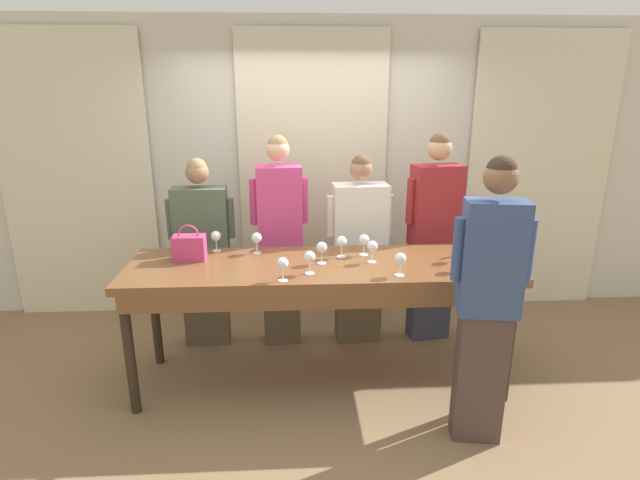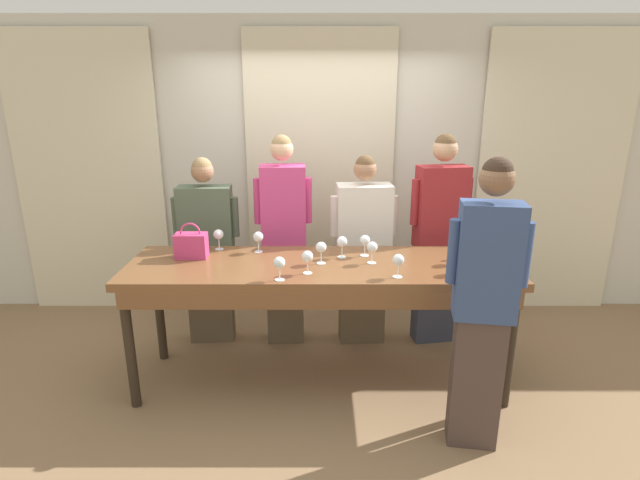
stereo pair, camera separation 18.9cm
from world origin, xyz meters
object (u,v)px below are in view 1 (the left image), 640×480
(wine_glass_back_right, at_px, (322,248))
(wine_glass_by_handbag, at_px, (257,238))
(wine_glass_by_bottle, at_px, (310,257))
(guest_olive_jacket, at_px, (203,253))
(wine_bottle, at_px, (486,236))
(wine_glass_center_right, at_px, (372,247))
(tasting_bar, at_px, (321,276))
(wine_glass_center_mid, at_px, (400,259))
(host_pouring, at_px, (488,300))
(wine_glass_front_mid, at_px, (342,242))
(wine_glass_front_right, at_px, (459,246))
(guest_striped_shirt, at_px, (434,236))
(wine_glass_front_left, at_px, (364,240))
(wine_glass_back_left, at_px, (216,237))
(wine_glass_back_mid, at_px, (495,256))
(handbag, at_px, (189,247))
(wine_glass_center_left, at_px, (283,264))
(wine_glass_near_host, at_px, (464,254))
(guest_cream_sweater, at_px, (359,251))
(guest_pink_top, at_px, (280,241))

(wine_glass_back_right, relative_size, wine_glass_by_handbag, 1.00)
(wine_glass_by_bottle, xyz_separation_m, guest_olive_jacket, (-0.88, 0.87, -0.25))
(wine_bottle, relative_size, wine_glass_center_right, 1.94)
(wine_glass_back_right, height_order, wine_glass_by_bottle, same)
(tasting_bar, xyz_separation_m, wine_glass_back_right, (0.01, 0.02, 0.21))
(wine_glass_center_mid, height_order, host_pouring, host_pouring)
(wine_glass_front_mid, bearing_deg, wine_glass_front_right, -8.91)
(wine_glass_by_handbag, bearing_deg, guest_striped_shirt, 15.35)
(wine_glass_front_left, bearing_deg, host_pouring, -53.78)
(wine_bottle, relative_size, wine_glass_center_mid, 1.94)
(wine_glass_back_left, relative_size, wine_glass_back_mid, 1.00)
(wine_glass_center_right, bearing_deg, wine_glass_back_right, -179.00)
(wine_bottle, relative_size, guest_striped_shirt, 0.17)
(handbag, relative_size, wine_glass_by_handbag, 1.65)
(wine_bottle, relative_size, wine_glass_by_handbag, 1.94)
(wine_glass_center_left, xyz_separation_m, guest_striped_shirt, (1.28, 0.99, -0.13))
(wine_glass_by_handbag, relative_size, host_pouring, 0.09)
(wine_glass_center_left, bearing_deg, wine_glass_near_host, 5.95)
(wine_glass_by_bottle, bearing_deg, wine_glass_by_handbag, 130.17)
(handbag, bearing_deg, wine_glass_back_right, -7.83)
(handbag, bearing_deg, wine_glass_front_left, 1.62)
(tasting_bar, relative_size, wine_glass_back_left, 17.15)
(wine_glass_back_mid, relative_size, guest_striped_shirt, 0.09)
(guest_cream_sweater, bearing_deg, guest_olive_jacket, -180.00)
(wine_glass_near_host, bearing_deg, guest_cream_sweater, 125.19)
(wine_glass_center_right, height_order, wine_glass_by_handbag, same)
(wine_glass_near_host, bearing_deg, host_pouring, -91.21)
(wine_glass_front_mid, xyz_separation_m, wine_glass_center_mid, (0.36, -0.40, 0.00))
(tasting_bar, xyz_separation_m, wine_bottle, (1.29, 0.24, 0.21))
(wine_glass_near_host, relative_size, guest_striped_shirt, 0.09)
(wine_glass_front_mid, bearing_deg, wine_glass_back_left, 168.78)
(wine_glass_center_right, distance_m, wine_glass_back_right, 0.37)
(guest_cream_sweater, relative_size, guest_striped_shirt, 0.91)
(wine_glass_front_mid, relative_size, wine_glass_center_right, 1.00)
(wine_glass_center_mid, height_order, guest_pink_top, guest_pink_top)
(wine_bottle, bearing_deg, guest_cream_sweater, 154.14)
(wine_glass_back_mid, height_order, wine_glass_back_right, same)
(wine_glass_front_mid, relative_size, wine_glass_back_left, 1.00)
(wine_glass_back_mid, distance_m, guest_olive_jacket, 2.33)
(wine_glass_back_right, bearing_deg, wine_glass_by_handbag, 151.60)
(guest_striped_shirt, bearing_deg, guest_cream_sweater, 180.00)
(handbag, distance_m, guest_cream_sweater, 1.45)
(tasting_bar, height_order, wine_glass_front_mid, wine_glass_front_mid)
(guest_pink_top, bearing_deg, wine_glass_center_right, -44.10)
(tasting_bar, distance_m, wine_bottle, 1.33)
(wine_glass_back_right, bearing_deg, wine_glass_near_host, -11.27)
(wine_glass_back_left, xyz_separation_m, host_pouring, (1.75, -1.01, -0.12))
(guest_olive_jacket, height_order, guest_striped_shirt, guest_striped_shirt)
(handbag, height_order, wine_glass_by_bottle, handbag)
(wine_glass_front_mid, distance_m, wine_glass_back_right, 0.21)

